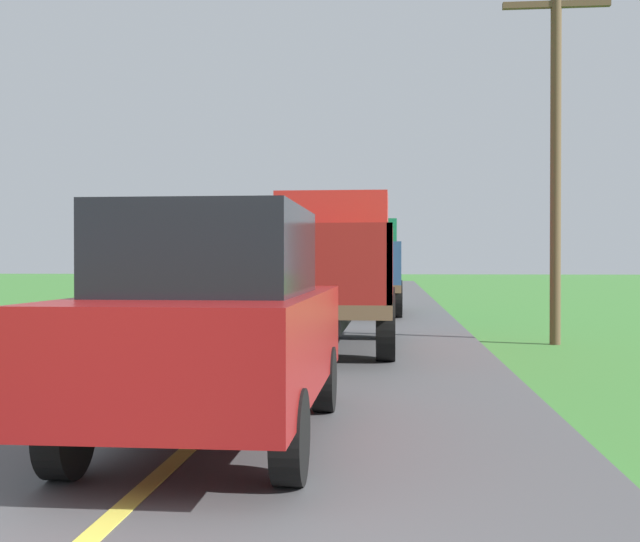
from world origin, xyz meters
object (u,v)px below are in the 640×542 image
utility_pole_roadside (556,149)px  following_car (217,321)px  banana_truck_far (361,265)px  banana_truck_near (331,266)px

utility_pole_roadside → following_car: (-4.49, -8.71, -2.62)m
following_car → banana_truck_far: bearing=88.4°
banana_truck_far → following_car: 16.95m
following_car → utility_pole_roadside: bearing=62.7°
banana_truck_near → banana_truck_far: bearing=89.0°
banana_truck_near → banana_truck_far: (0.16, 9.19, -0.00)m
banana_truck_near → utility_pole_roadside: utility_pole_roadside is taller
banana_truck_far → utility_pole_roadside: size_ratio=0.86×
banana_truck_near → banana_truck_far: size_ratio=1.00×
banana_truck_near → following_car: banana_truck_near is taller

